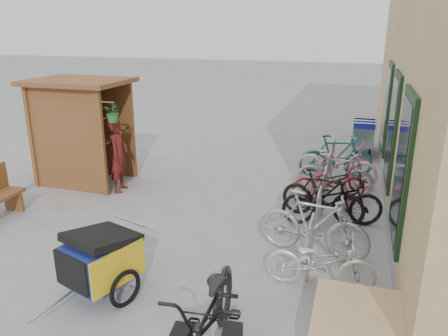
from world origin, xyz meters
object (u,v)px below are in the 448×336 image
(kiosk, at_px, (78,117))
(bike_4, at_px, (329,182))
(child_trailer, at_px, (100,258))
(bike_6, at_px, (337,163))
(bike_2, at_px, (333,200))
(bike_7, at_px, (336,156))
(person_kiosk, at_px, (119,155))
(cargo_bike, at_px, (212,321))
(bike_1, at_px, (313,225))
(shopping_carts, at_px, (363,132))
(bike_3, at_px, (323,195))
(bike_5, at_px, (335,174))
(pallet_stack, at_px, (356,327))
(bike_0, at_px, (321,262))

(kiosk, relative_size, bike_4, 1.62)
(child_trailer, relative_size, bike_6, 0.90)
(kiosk, relative_size, bike_2, 1.35)
(kiosk, xyz_separation_m, bike_7, (5.67, 2.02, -1.01))
(person_kiosk, distance_m, bike_4, 4.57)
(bike_2, xyz_separation_m, bike_4, (-0.15, 1.18, -0.08))
(bike_2, bearing_deg, bike_7, -12.01)
(cargo_bike, bearing_deg, person_kiosk, 123.22)
(bike_1, bearing_deg, bike_6, 6.64)
(bike_1, bearing_deg, shopping_carts, 2.64)
(child_trailer, bearing_deg, bike_7, 83.42)
(bike_4, bearing_deg, bike_3, 160.56)
(shopping_carts, distance_m, child_trailer, 8.98)
(bike_1, relative_size, bike_7, 1.00)
(bike_1, distance_m, bike_3, 1.43)
(cargo_bike, distance_m, person_kiosk, 5.76)
(bike_1, relative_size, bike_5, 1.08)
(shopping_carts, relative_size, bike_7, 0.92)
(person_kiosk, distance_m, bike_3, 4.46)
(person_kiosk, xyz_separation_m, bike_1, (4.43, -1.68, -0.28))
(pallet_stack, height_order, bike_0, bike_0)
(bike_0, xyz_separation_m, bike_5, (-0.05, 3.66, 0.10))
(bike_3, bearing_deg, child_trailer, 156.97)
(cargo_bike, height_order, bike_6, cargo_bike)
(cargo_bike, bearing_deg, shopping_carts, 74.48)
(shopping_carts, height_order, bike_2, shopping_carts)
(person_kiosk, height_order, bike_0, person_kiosk)
(shopping_carts, height_order, person_kiosk, person_kiosk)
(pallet_stack, xyz_separation_m, person_kiosk, (-5.14, 3.60, 0.60))
(cargo_bike, relative_size, bike_4, 1.47)
(cargo_bike, bearing_deg, bike_4, 74.65)
(shopping_carts, xyz_separation_m, bike_0, (-0.51, -7.30, -0.22))
(cargo_bike, bearing_deg, child_trailer, 149.72)
(bike_3, relative_size, bike_6, 0.87)
(kiosk, relative_size, person_kiosk, 1.53)
(shopping_carts, bearing_deg, child_trailer, -111.93)
(cargo_bike, xyz_separation_m, bike_5, (0.91, 5.53, -0.07))
(bike_0, height_order, bike_1, bike_1)
(bike_7, bearing_deg, bike_4, 162.84)
(cargo_bike, relative_size, bike_3, 1.38)
(child_trailer, height_order, bike_2, bike_2)
(person_kiosk, bearing_deg, bike_3, -101.42)
(pallet_stack, height_order, cargo_bike, cargo_bike)
(child_trailer, distance_m, person_kiosk, 4.02)
(pallet_stack, distance_m, bike_6, 5.52)
(person_kiosk, bearing_deg, pallet_stack, -133.18)
(bike_6, distance_m, bike_7, 0.41)
(bike_7, bearing_deg, shopping_carts, -29.53)
(bike_0, height_order, bike_6, bike_6)
(cargo_bike, relative_size, bike_7, 1.26)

